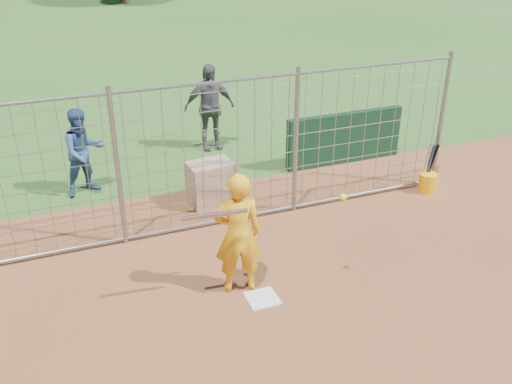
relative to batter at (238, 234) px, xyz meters
name	(u,v)px	position (x,y,z in m)	size (l,w,h in m)	color
ground	(257,291)	(0.22, -0.15, -0.91)	(100.00, 100.00, 0.00)	#2D591E
home_plate	(262,298)	(0.22, -0.35, -0.90)	(0.43, 0.43, 0.02)	silver
dugout_wall	(344,138)	(3.62, 3.45, -0.36)	(2.60, 0.20, 1.10)	#11381E
batter	(238,234)	(0.00, 0.00, 0.00)	(0.66, 0.43, 1.81)	#FBAF15
bystander_a	(84,152)	(-1.61, 3.97, -0.08)	(0.81, 0.63, 1.66)	navy
bystander_b	(209,107)	(1.23, 5.25, 0.06)	(1.13, 0.47, 1.93)	#4F5054
equipment_bin	(211,183)	(0.44, 2.68, -0.51)	(0.80, 0.55, 0.80)	tan
equipment_in_play	(247,210)	(0.02, -0.29, 0.51)	(2.20, 0.36, 0.12)	silver
bucket_with_bats	(428,180)	(4.41, 1.61, -0.66)	(0.34, 0.34, 0.97)	#FFB40D
backstop_fence	(212,158)	(0.22, 1.85, 0.35)	(9.08, 0.08, 2.60)	gray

